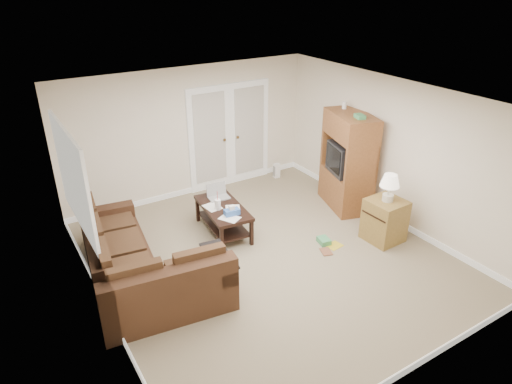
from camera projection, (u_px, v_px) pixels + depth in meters
floor at (268, 257)px, 7.15m from camera, size 5.50×5.50×0.00m
ceiling at (270, 99)px, 6.05m from camera, size 5.00×5.50×0.02m
wall_left at (93, 232)px, 5.41m from camera, size 0.02×5.50×2.50m
wall_right at (391, 152)px, 7.79m from camera, size 0.02×5.50×2.50m
wall_back at (190, 133)px, 8.70m from camera, size 5.00×0.02×2.50m
wall_front at (422, 285)px, 4.50m from camera, size 5.00×0.02×2.50m
baseboards at (268, 254)px, 7.13m from camera, size 5.00×5.50×0.10m
french_doors at (230, 136)px, 9.17m from camera, size 1.80×0.05×2.13m
window_left at (73, 179)px, 6.06m from camera, size 0.05×1.92×1.42m
sectional_sofa at (138, 268)px, 6.33m from camera, size 1.84×2.82×0.81m
coffee_table at (223, 218)px, 7.71m from camera, size 0.73×1.27×0.83m
tv_armoire at (348, 161)px, 8.33m from camera, size 0.91×1.25×1.92m
side_cabinet at (385, 217)px, 7.43m from camera, size 0.58×0.58×1.18m
space_heater at (277, 171)px, 9.82m from camera, size 0.13×0.11×0.31m
floor_magazine at (334, 246)px, 7.43m from camera, size 0.28×0.23×0.01m
floor_greenbox at (324, 241)px, 7.48m from camera, size 0.21×0.25×0.09m
floor_book at (321, 252)px, 7.24m from camera, size 0.23×0.26×0.02m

